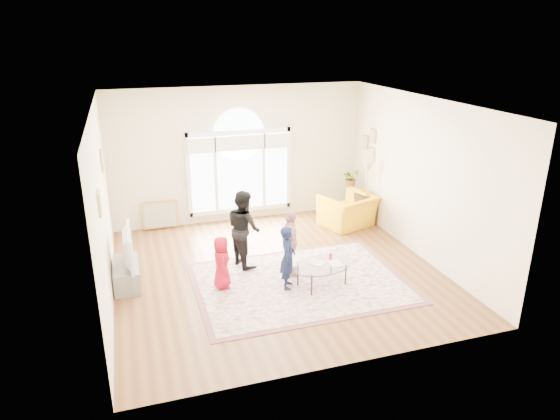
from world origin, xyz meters
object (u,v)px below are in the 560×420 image
object	(u,v)px
area_rug	(300,283)
armchair	(348,211)
television	(124,247)
tv_console	(127,274)
coffee_table	(322,266)

from	to	relation	value
area_rug	armchair	size ratio (longest dim) A/B	3.11
television	area_rug	bearing A→B (deg)	-16.34
tv_console	coffee_table	world-z (taller)	coffee_table
television	coffee_table	world-z (taller)	television
area_rug	tv_console	distance (m)	3.15
television	armchair	size ratio (longest dim) A/B	0.98
area_rug	armchair	world-z (taller)	armchair
television	coffee_table	distance (m)	3.54
area_rug	television	distance (m)	3.22
tv_console	television	size ratio (longest dim) A/B	0.88
area_rug	tv_console	bearing A→B (deg)	163.70
tv_console	coffee_table	distance (m)	3.53
area_rug	television	world-z (taller)	television
tv_console	television	distance (m)	0.54
area_rug	coffee_table	xyz separation A→B (m)	(0.34, -0.21, 0.39)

